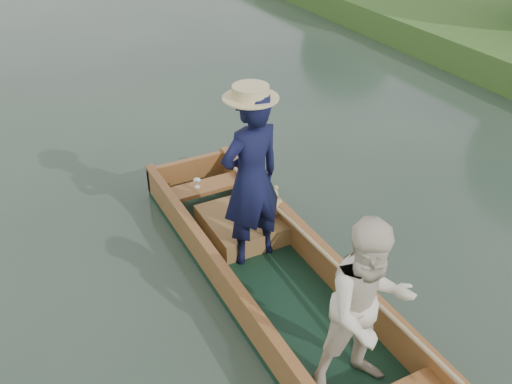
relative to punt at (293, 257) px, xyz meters
name	(u,v)px	position (x,y,z in m)	size (l,w,h in m)	color
ground	(284,303)	(-0.03, 0.08, -0.62)	(120.00, 120.00, 0.00)	#283D30
punt	(293,257)	(0.00, 0.00, 0.00)	(1.12, 5.00, 1.98)	black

